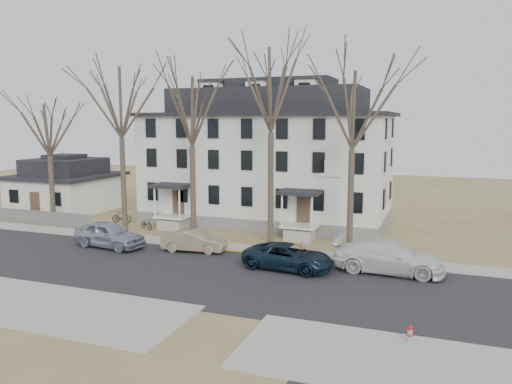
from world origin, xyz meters
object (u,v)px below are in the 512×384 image
at_px(car_navy, 288,257).
at_px(car_silver, 110,235).
at_px(tree_far_left, 120,97).
at_px(car_white, 388,258).
at_px(car_tan, 194,242).
at_px(bicycle_left, 147,224).
at_px(tree_center, 271,83).
at_px(bicycle_right, 122,217).
at_px(small_house, 66,187).
at_px(tree_mid_right, 353,105).
at_px(tree_mid_left, 191,106).
at_px(tree_bungalow, 48,127).
at_px(boarding_house, 268,159).
at_px(fire_hydrant, 410,334).

bearing_deg(car_navy, car_silver, 92.97).
distance_m(tree_far_left, car_white, 22.78).
xyz_separation_m(car_silver, car_tan, (5.90, 1.01, -0.18)).
distance_m(car_tan, bicycle_left, 8.24).
relative_size(tree_center, car_navy, 2.78).
height_order(car_navy, bicycle_right, car_navy).
height_order(small_house, tree_mid_right, tree_mid_right).
distance_m(tree_mid_left, tree_center, 6.18).
height_order(tree_mid_right, tree_bungalow, tree_mid_right).
bearing_deg(tree_mid_right, boarding_house, 136.19).
relative_size(car_navy, bicycle_right, 3.13).
relative_size(bicycle_left, fire_hydrant, 2.31).
xyz_separation_m(tree_mid_left, car_navy, (8.86, -5.23, -8.87)).
bearing_deg(bicycle_right, fire_hydrant, -137.20).
height_order(bicycle_left, fire_hydrant, bicycle_left).
distance_m(tree_far_left, tree_center, 12.02).
height_order(tree_far_left, bicycle_right, tree_far_left).
height_order(small_house, car_tan, small_house).
bearing_deg(car_white, bicycle_left, 76.27).
bearing_deg(boarding_house, tree_far_left, -137.82).
xyz_separation_m(tree_center, bicycle_left, (-10.81, 1.21, -10.64)).
xyz_separation_m(tree_mid_left, car_silver, (-4.01, -4.60, -8.72)).
height_order(tree_far_left, car_silver, tree_far_left).
bearing_deg(tree_far_left, bicycle_right, 129.57).
xyz_separation_m(tree_mid_left, tree_bungalow, (-13.00, 0.00, -1.48)).
xyz_separation_m(small_house, car_tan, (18.89, -9.78, -1.55)).
distance_m(car_white, bicycle_left, 19.84).
bearing_deg(small_house, tree_far_left, -29.39).
distance_m(car_silver, bicycle_left, 5.87).
distance_m(tree_bungalow, bicycle_left, 11.29).
distance_m(tree_mid_left, bicycle_right, 12.51).
relative_size(boarding_house, fire_hydrant, 28.31).
relative_size(boarding_house, tree_mid_right, 1.63).
xyz_separation_m(boarding_house, tree_mid_right, (8.50, -8.15, 4.22)).
xyz_separation_m(tree_center, fire_hydrant, (10.10, -12.94, -10.71)).
height_order(tree_mid_left, fire_hydrant, tree_mid_left).
distance_m(small_house, bicycle_left, 13.30).
distance_m(small_house, tree_center, 25.41).
distance_m(tree_bungalow, car_white, 28.57).
relative_size(tree_center, car_silver, 2.84).
relative_size(small_house, car_silver, 1.68).
bearing_deg(car_white, boarding_house, 44.48).
bearing_deg(bicycle_left, tree_bungalow, 128.59).
bearing_deg(car_silver, car_navy, -85.00).
relative_size(tree_mid_left, bicycle_left, 7.49).
bearing_deg(tree_mid_left, car_white, -15.11).
bearing_deg(small_house, tree_center, -15.08).
distance_m(tree_far_left, fire_hydrant, 27.48).
xyz_separation_m(car_silver, bicycle_right, (-4.16, 7.23, -0.37)).
distance_m(small_house, car_silver, 16.94).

